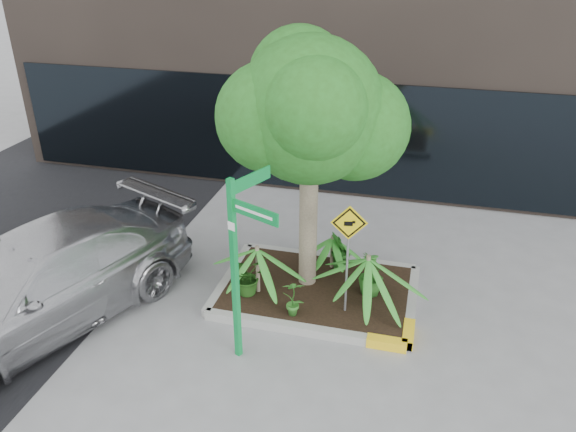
% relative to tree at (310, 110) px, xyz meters
% --- Properties ---
extents(ground, '(80.00, 80.00, 0.00)m').
position_rel_tree_xyz_m(ground, '(0.01, -0.47, -3.19)').
color(ground, gray).
rests_on(ground, ground).
extents(planter, '(3.35, 2.36, 0.15)m').
position_rel_tree_xyz_m(planter, '(0.24, -0.19, -3.09)').
color(planter, '#9E9E99').
rests_on(planter, ground).
extents(tree, '(2.91, 2.58, 4.37)m').
position_rel_tree_xyz_m(tree, '(0.00, 0.00, 0.00)').
color(tree, gray).
rests_on(tree, ground).
extents(palm_front, '(1.07, 1.07, 1.19)m').
position_rel_tree_xyz_m(palm_front, '(1.08, -0.50, -2.15)').
color(palm_front, gray).
rests_on(palm_front, ground).
extents(palm_left, '(0.98, 0.98, 1.09)m').
position_rel_tree_xyz_m(palm_left, '(-0.73, -0.53, -2.23)').
color(palm_left, gray).
rests_on(palm_left, ground).
extents(palm_back, '(0.72, 0.72, 0.80)m').
position_rel_tree_xyz_m(palm_back, '(0.33, 0.55, -2.45)').
color(palm_back, gray).
rests_on(palm_back, ground).
extents(parked_car, '(3.97, 5.60, 1.51)m').
position_rel_tree_xyz_m(parked_car, '(-3.82, -1.99, -2.44)').
color(parked_car, '#A8A8AD').
rests_on(parked_car, ground).
extents(shrub_a, '(0.82, 0.82, 0.67)m').
position_rel_tree_xyz_m(shrub_a, '(-0.89, -0.61, -2.71)').
color(shrub_a, '#225117').
rests_on(shrub_a, planter).
extents(shrub_b, '(0.54, 0.54, 0.74)m').
position_rel_tree_xyz_m(shrub_b, '(1.11, -0.12, -2.67)').
color(shrub_b, '#25611D').
rests_on(shrub_b, planter).
extents(shrub_c, '(0.42, 0.42, 0.66)m').
position_rel_tree_xyz_m(shrub_c, '(0.01, -1.02, -2.71)').
color(shrub_c, '#2E7323').
rests_on(shrub_c, planter).
extents(shrub_d, '(0.48, 0.48, 0.79)m').
position_rel_tree_xyz_m(shrub_d, '(0.49, 0.49, -2.64)').
color(shrub_d, '#22611C').
rests_on(shrub_d, planter).
extents(street_sign_post, '(0.77, 1.04, 2.82)m').
position_rel_tree_xyz_m(street_sign_post, '(-0.52, -1.94, -1.45)').
color(street_sign_post, '#0D943F').
rests_on(street_sign_post, ground).
extents(cattle_sign, '(0.56, 0.24, 1.83)m').
position_rel_tree_xyz_m(cattle_sign, '(0.76, -0.62, -1.80)').
color(cattle_sign, slate).
rests_on(cattle_sign, ground).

